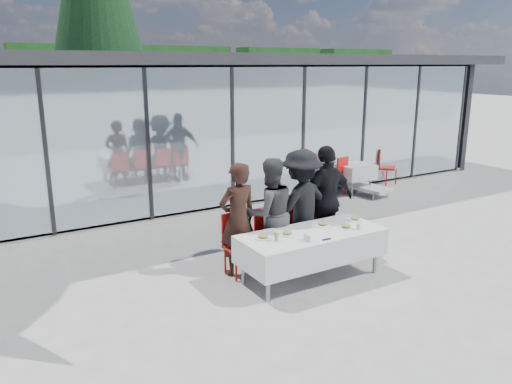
% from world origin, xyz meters
% --- Properties ---
extents(ground, '(90.00, 90.00, 0.00)m').
position_xyz_m(ground, '(0.00, 0.00, 0.00)').
color(ground, '#A5A39C').
rests_on(ground, ground).
extents(pavilion, '(14.80, 8.80, 3.44)m').
position_xyz_m(pavilion, '(2.00, 8.16, 2.15)').
color(pavilion, gray).
rests_on(pavilion, ground).
extents(dining_table, '(2.26, 0.96, 0.75)m').
position_xyz_m(dining_table, '(0.22, -0.03, 0.54)').
color(dining_table, silver).
rests_on(dining_table, ground).
extents(diner_a, '(0.70, 0.70, 1.79)m').
position_xyz_m(diner_a, '(-0.65, 0.72, 0.89)').
color(diner_a, '#321C16').
rests_on(diner_a, ground).
extents(diner_chair_a, '(0.44, 0.44, 0.97)m').
position_xyz_m(diner_chair_a, '(-0.65, 0.72, 0.54)').
color(diner_chair_a, red).
rests_on(diner_chair_a, ground).
extents(diner_b, '(0.99, 0.99, 1.80)m').
position_xyz_m(diner_b, '(-0.06, 0.72, 0.90)').
color(diner_b, '#464646').
rests_on(diner_b, ground).
extents(diner_chair_b, '(0.44, 0.44, 0.97)m').
position_xyz_m(diner_chair_b, '(-0.06, 0.72, 0.54)').
color(diner_chair_b, red).
rests_on(diner_chair_b, ground).
extents(diner_c, '(1.41, 1.41, 1.88)m').
position_xyz_m(diner_c, '(0.54, 0.72, 0.94)').
color(diner_c, black).
rests_on(diner_c, ground).
extents(diner_chair_c, '(0.44, 0.44, 0.97)m').
position_xyz_m(diner_chair_c, '(0.54, 0.72, 0.54)').
color(diner_chair_c, red).
rests_on(diner_chair_c, ground).
extents(diner_d, '(1.15, 1.15, 1.90)m').
position_xyz_m(diner_d, '(1.09, 0.72, 0.95)').
color(diner_d, black).
rests_on(diner_d, ground).
extents(diner_chair_d, '(0.44, 0.44, 0.97)m').
position_xyz_m(diner_chair_d, '(1.09, 0.72, 0.54)').
color(diner_chair_d, red).
rests_on(diner_chair_d, ground).
extents(plate_a, '(0.25, 0.25, 0.07)m').
position_xyz_m(plate_a, '(-0.56, 0.11, 0.78)').
color(plate_a, white).
rests_on(plate_a, dining_table).
extents(plate_b, '(0.25, 0.25, 0.07)m').
position_xyz_m(plate_b, '(-0.17, 0.06, 0.78)').
color(plate_b, white).
rests_on(plate_b, dining_table).
extents(plate_c, '(0.25, 0.25, 0.07)m').
position_xyz_m(plate_c, '(0.55, 0.13, 0.78)').
color(plate_c, white).
rests_on(plate_c, dining_table).
extents(plate_d, '(0.25, 0.25, 0.07)m').
position_xyz_m(plate_d, '(1.19, 0.09, 0.78)').
color(plate_d, white).
rests_on(plate_d, dining_table).
extents(plate_extra, '(0.25, 0.25, 0.07)m').
position_xyz_m(plate_extra, '(0.79, -0.15, 0.78)').
color(plate_extra, white).
rests_on(plate_extra, dining_table).
extents(juice_bottle, '(0.06, 0.06, 0.13)m').
position_xyz_m(juice_bottle, '(-0.45, -0.08, 0.82)').
color(juice_bottle, '#A0C050').
rests_on(juice_bottle, dining_table).
extents(drinking_glasses, '(1.06, 0.15, 0.10)m').
position_xyz_m(drinking_glasses, '(0.25, -0.31, 0.80)').
color(drinking_glasses, silver).
rests_on(drinking_glasses, dining_table).
extents(folded_eyeglasses, '(0.14, 0.03, 0.01)m').
position_xyz_m(folded_eyeglasses, '(0.20, -0.41, 0.76)').
color(folded_eyeglasses, black).
rests_on(folded_eyeglasses, dining_table).
extents(spare_table_right, '(0.86, 0.86, 0.74)m').
position_xyz_m(spare_table_right, '(4.37, 3.69, 0.55)').
color(spare_table_right, silver).
rests_on(spare_table_right, ground).
extents(spare_chair_a, '(0.62, 0.62, 0.97)m').
position_xyz_m(spare_chair_a, '(5.73, 4.00, 0.54)').
color(spare_chair_a, red).
rests_on(spare_chair_a, ground).
extents(spare_chair_b, '(0.53, 0.53, 0.97)m').
position_xyz_m(spare_chair_b, '(3.90, 3.72, 0.54)').
color(spare_chair_b, red).
rests_on(spare_chair_b, ground).
extents(lounger, '(0.82, 1.41, 0.72)m').
position_xyz_m(lounger, '(4.50, 3.56, 0.26)').
color(lounger, silver).
rests_on(lounger, ground).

